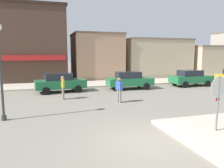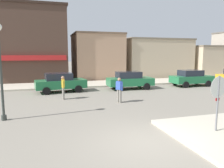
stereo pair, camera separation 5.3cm
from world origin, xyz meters
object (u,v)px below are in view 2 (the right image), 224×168
Objects in this scene: stop_sign at (218,96)px; parked_car_second at (130,80)px; lamp_post at (0,57)px; pedestrian_crossing_far at (63,87)px; pedestrian_crossing_near at (119,89)px; parked_car_nearest at (60,82)px; parked_car_third at (191,78)px.

stop_sign is 11.29m from parked_car_second.
lamp_post is 5.49m from pedestrian_crossing_far.
pedestrian_crossing_near is 1.00× the size of pedestrian_crossing_far.
parked_car_second is at bearing -1.78° from parked_car_nearest.
parked_car_third is (6.36, -0.04, 0.00)m from parked_car_second.
parked_car_nearest and parked_car_third have the same top height.
parked_car_second is 6.36m from parked_car_third.
parked_car_second is 6.60m from pedestrian_crossing_far.
parked_car_second is (5.98, -0.19, 0.00)m from parked_car_nearest.
parked_car_second is at bearing 179.65° from parked_car_third.
stop_sign reaches higher than parked_car_third.
lamp_post is 1.13× the size of parked_car_third.
pedestrian_crossing_near is (3.36, -5.06, 0.06)m from parked_car_nearest.
parked_car_third is (15.40, 6.82, -2.15)m from lamp_post.
parked_car_nearest is at bearing 66.57° from lamp_post.
stop_sign reaches higher than pedestrian_crossing_far.
lamp_post is 16.98m from parked_car_third.
lamp_post is at bearing -113.43° from parked_car_nearest.
parked_car_third is at bearing 57.46° from stop_sign.
pedestrian_crossing_far is (3.06, 4.06, -2.09)m from lamp_post.
lamp_post reaches higher than parked_car_nearest.
stop_sign is 6.65m from pedestrian_crossing_near.
lamp_post is 2.82× the size of pedestrian_crossing_far.
parked_car_nearest is at bearing 90.06° from pedestrian_crossing_far.
parked_car_nearest is 2.58× the size of pedestrian_crossing_near.
pedestrian_crossing_near is (6.42, 1.98, -2.09)m from lamp_post.
parked_car_second is 2.51× the size of pedestrian_crossing_near.
pedestrian_crossing_near is (-8.98, -4.84, 0.06)m from parked_car_third.
pedestrian_crossing_far is at bearing 148.32° from pedestrian_crossing_near.
parked_car_nearest is 2.58× the size of pedestrian_crossing_far.
parked_car_second is (0.78, 11.24, -0.71)m from stop_sign.
stop_sign is 0.51× the size of lamp_post.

